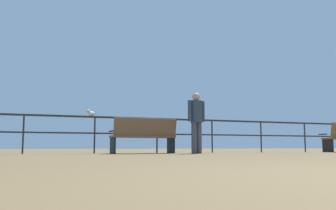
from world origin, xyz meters
TOP-DOWN VIEW (x-y plane):
  - pier_railing at (-0.00, 8.92)m, footprint 19.51×0.05m
  - bench_near_left at (0.26, 8.19)m, footprint 1.69×0.72m
  - person_at_railing at (1.49, 7.61)m, footprint 0.50×0.30m
  - seagull_on_rail at (-1.00, 8.91)m, footprint 0.33×0.23m

SIDE VIEW (x-z plane):
  - bench_near_left at x=0.26m, z-range 0.04..0.94m
  - pier_railing at x=0.00m, z-range 0.23..1.22m
  - person_at_railing at x=1.49m, z-range 0.12..1.68m
  - seagull_on_rail at x=-1.00m, z-range 0.98..1.15m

